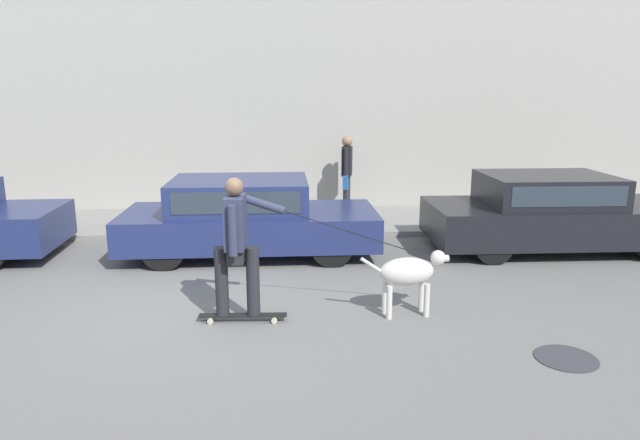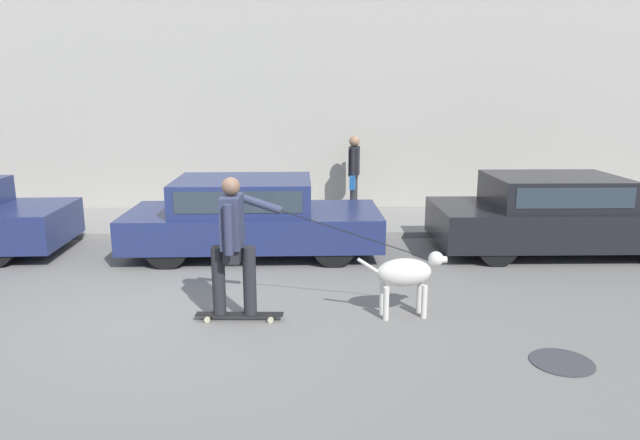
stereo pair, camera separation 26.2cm
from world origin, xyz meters
name	(u,v)px [view 2 (the right image)]	position (x,y,z in m)	size (l,w,h in m)	color
ground_plane	(196,312)	(0.00, 0.00, 0.00)	(36.00, 36.00, 0.00)	slate
back_wall	(243,93)	(0.00, 6.02, 2.63)	(32.00, 0.30, 5.26)	#ADA89E
sidewalk_curb	(240,222)	(0.00, 4.72, 0.05)	(30.00, 2.28, 0.11)	gray
parked_car_1	(251,217)	(0.45, 2.60, 0.62)	(4.18, 1.84, 1.27)	black
parked_car_2	(559,216)	(5.62, 2.60, 0.63)	(4.24, 1.78, 1.30)	black
dog	(406,274)	(2.57, -0.17, 0.54)	(1.10, 0.41, 0.80)	beige
skateboarder	(234,241)	(0.54, -0.28, 0.98)	(2.88, 0.64, 1.72)	beige
pedestrian_with_bag	(354,171)	(2.37, 5.23, 1.03)	(0.27, 0.67, 1.66)	#28282D
manhole_cover	(562,362)	(3.96, -1.44, 0.01)	(0.63, 0.63, 0.01)	#38383D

